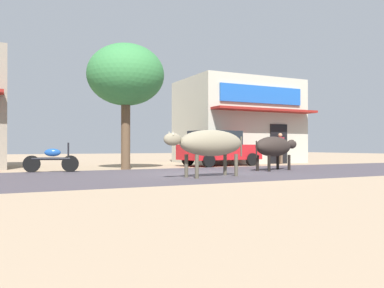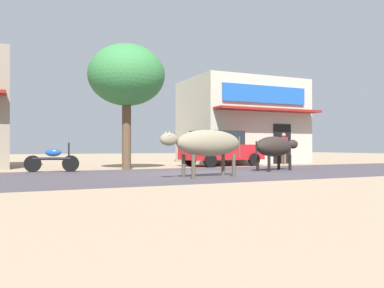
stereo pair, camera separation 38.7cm
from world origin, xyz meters
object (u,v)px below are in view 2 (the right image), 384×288
at_px(roadside_tree, 127,76).
at_px(cow_far_dark, 275,147).
at_px(parked_hatchback_car, 220,148).
at_px(pedestrian_by_shop, 284,146).
at_px(parked_motorcycle, 53,159).
at_px(cow_near_brown, 208,143).

relative_size(roadside_tree, cow_far_dark, 1.91).
bearing_deg(parked_hatchback_car, roadside_tree, -169.35).
bearing_deg(pedestrian_by_shop, cow_far_dark, -130.86).
height_order(parked_hatchback_car, parked_motorcycle, parked_hatchback_car).
distance_m(parked_hatchback_car, cow_near_brown, 6.87).
bearing_deg(parked_hatchback_car, cow_near_brown, -122.00).
distance_m(parked_motorcycle, cow_far_dark, 8.16).
distance_m(cow_near_brown, pedestrian_by_shop, 9.84).
xyz_separation_m(parked_motorcycle, cow_far_dark, (7.72, -2.60, 0.43)).
bearing_deg(parked_motorcycle, pedestrian_by_shop, 9.06).
bearing_deg(parked_motorcycle, cow_near_brown, -47.96).
height_order(parked_motorcycle, cow_near_brown, cow_near_brown).
bearing_deg(roadside_tree, pedestrian_by_shop, 8.48).
distance_m(parked_motorcycle, cow_near_brown, 5.93).
bearing_deg(pedestrian_by_shop, roadside_tree, -171.52).
xyz_separation_m(roadside_tree, cow_near_brown, (1.12, -4.93, -2.73)).
bearing_deg(cow_far_dark, parked_hatchback_car, 91.76).
bearing_deg(parked_hatchback_car, parked_motorcycle, -169.27).
bearing_deg(parked_motorcycle, parked_hatchback_car, 10.73).
height_order(parked_hatchback_car, cow_far_dark, parked_hatchback_car).
xyz_separation_m(cow_near_brown, cow_far_dark, (3.77, 1.79, -0.10)).
distance_m(parked_hatchback_car, cow_far_dark, 4.05).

